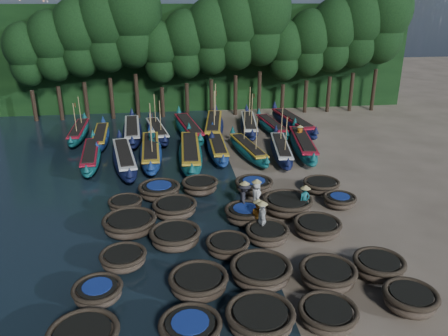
{
  "coord_description": "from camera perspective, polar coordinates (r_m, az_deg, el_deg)",
  "views": [
    {
      "loc": [
        -3.99,
        -20.64,
        10.36
      ],
      "look_at": [
        -0.97,
        2.59,
        1.3
      ],
      "focal_mm": 35.0,
      "sensor_mm": 36.0,
      "label": 1
    }
  ],
  "objects": [
    {
      "name": "ground",
      "position": [
        23.44,
        3.18,
        -5.13
      ],
      "size": [
        120.0,
        120.0,
        0.0
      ],
      "primitive_type": "plane",
      "color": "gray",
      "rests_on": "ground"
    },
    {
      "name": "foliage_wall",
      "position": [
        44.65,
        -2.31,
        14.22
      ],
      "size": [
        40.0,
        3.0,
        10.0
      ],
      "primitive_type": "cube",
      "color": "black",
      "rests_on": "ground"
    },
    {
      "name": "coracle_1",
      "position": [
        15.1,
        -4.41,
        -20.2
      ],
      "size": [
        2.53,
        2.53,
        0.7
      ],
      "rotation": [
        0.0,
        0.0,
        -0.36
      ],
      "color": "brown",
      "rests_on": "ground"
    },
    {
      "name": "coracle_2",
      "position": [
        15.41,
        4.75,
        -18.96
      ],
      "size": [
        2.67,
        2.67,
        0.78
      ],
      "rotation": [
        0.0,
        0.0,
        -0.24
      ],
      "color": "brown",
      "rests_on": "ground"
    },
    {
      "name": "coracle_3",
      "position": [
        15.97,
        13.41,
        -18.14
      ],
      "size": [
        2.45,
        2.45,
        0.7
      ],
      "rotation": [
        0.0,
        0.0,
        -0.35
      ],
      "color": "brown",
      "rests_on": "ground"
    },
    {
      "name": "coracle_4",
      "position": [
        17.42,
        23.12,
        -15.5
      ],
      "size": [
        2.33,
        2.33,
        0.79
      ],
      "rotation": [
        0.0,
        0.0,
        -0.39
      ],
      "color": "brown",
      "rests_on": "ground"
    },
    {
      "name": "coracle_5",
      "position": [
        17.2,
        -16.16,
        -15.29
      ],
      "size": [
        1.87,
        1.87,
        0.66
      ],
      "rotation": [
        0.0,
        0.0,
        -0.07
      ],
      "color": "brown",
      "rests_on": "ground"
    },
    {
      "name": "coracle_6",
      "position": [
        16.95,
        -3.34,
        -14.7
      ],
      "size": [
        2.55,
        2.55,
        0.77
      ],
      "rotation": [
        0.0,
        0.0,
        0.24
      ],
      "color": "brown",
      "rests_on": "ground"
    },
    {
      "name": "coracle_7",
      "position": [
        17.47,
        4.84,
        -13.36
      ],
      "size": [
        2.62,
        2.62,
        0.85
      ],
      "rotation": [
        0.0,
        0.0,
        0.17
      ],
      "color": "brown",
      "rests_on": "ground"
    },
    {
      "name": "coracle_8",
      "position": [
        17.74,
        13.4,
        -13.42
      ],
      "size": [
        2.71,
        2.71,
        0.82
      ],
      "rotation": [
        0.0,
        0.0,
        -0.41
      ],
      "color": "brown",
      "rests_on": "ground"
    },
    {
      "name": "coracle_9",
      "position": [
        18.81,
        19.56,
        -12.0
      ],
      "size": [
        2.08,
        2.08,
        0.81
      ],
      "rotation": [
        0.0,
        0.0,
        0.02
      ],
      "color": "brown",
      "rests_on": "ground"
    },
    {
      "name": "coracle_10",
      "position": [
        18.81,
        -13.0,
        -11.46
      ],
      "size": [
        2.33,
        2.33,
        0.69
      ],
      "rotation": [
        0.0,
        0.0,
        -0.37
      ],
      "color": "brown",
      "rests_on": "ground"
    },
    {
      "name": "coracle_11",
      "position": [
        19.84,
        -6.38,
        -8.91
      ],
      "size": [
        2.67,
        2.67,
        0.82
      ],
      "rotation": [
        0.0,
        0.0,
        -0.3
      ],
      "color": "brown",
      "rests_on": "ground"
    },
    {
      "name": "coracle_12",
      "position": [
        19.17,
        0.5,
        -10.13
      ],
      "size": [
        2.11,
        2.11,
        0.71
      ],
      "rotation": [
        0.0,
        0.0,
        0.21
      ],
      "color": "brown",
      "rests_on": "ground"
    },
    {
      "name": "coracle_13",
      "position": [
        20.1,
        5.68,
        -8.58
      ],
      "size": [
        2.2,
        2.2,
        0.75
      ],
      "rotation": [
        0.0,
        0.0,
        -0.22
      ],
      "color": "brown",
      "rests_on": "ground"
    },
    {
      "name": "coracle_14",
      "position": [
        21.03,
        12.1,
        -7.58
      ],
      "size": [
        2.63,
        2.63,
        0.74
      ],
      "rotation": [
        0.0,
        0.0,
        -0.31
      ],
      "color": "brown",
      "rests_on": "ground"
    },
    {
      "name": "coracle_15",
      "position": [
        21.21,
        -12.21,
        -7.17
      ],
      "size": [
        2.81,
        2.81,
        0.83
      ],
      "rotation": [
        0.0,
        0.0,
        -0.2
      ],
      "color": "brown",
      "rests_on": "ground"
    },
    {
      "name": "coracle_16",
      "position": [
        22.42,
        -6.44,
        -5.23
      ],
      "size": [
        2.79,
        2.79,
        0.8
      ],
      "rotation": [
        0.0,
        0.0,
        -0.42
      ],
      "color": "brown",
      "rests_on": "ground"
    },
    {
      "name": "coracle_17",
      "position": [
        21.71,
        2.8,
        -6.0
      ],
      "size": [
        2.53,
        2.53,
        0.8
      ],
      "rotation": [
        0.0,
        0.0,
        -0.41
      ],
      "color": "brown",
      "rests_on": "ground"
    },
    {
      "name": "coracle_18",
      "position": [
        22.83,
        8.31,
        -4.73
      ],
      "size": [
        3.16,
        3.16,
        0.85
      ],
      "rotation": [
        0.0,
        0.0,
        0.38
      ],
      "color": "brown",
      "rests_on": "ground"
    },
    {
      "name": "coracle_19",
      "position": [
        24.08,
        14.87,
        -4.13
      ],
      "size": [
        1.76,
        1.76,
        0.65
      ],
      "rotation": [
        0.0,
        0.0,
        0.0
      ],
      "color": "brown",
      "rests_on": "ground"
    },
    {
      "name": "coracle_20",
      "position": [
        23.51,
        -12.75,
        -4.58
      ],
      "size": [
        1.86,
        1.86,
        0.64
      ],
      "rotation": [
        0.0,
        0.0,
        -0.12
      ],
      "color": "brown",
      "rests_on": "ground"
    },
    {
      "name": "coracle_21",
      "position": [
        24.52,
        -8.44,
        -2.92
      ],
      "size": [
        2.52,
        2.52,
        0.8
      ],
      "rotation": [
        0.0,
        0.0,
        0.17
      ],
      "color": "brown",
      "rests_on": "ground"
    },
    {
      "name": "coracle_22",
      "position": [
        24.85,
        -3.16,
        -2.34
      ],
      "size": [
        2.09,
        2.09,
        0.82
      ],
      "rotation": [
        0.0,
        0.0,
        0.1
      ],
      "color": "brown",
      "rests_on": "ground"
    },
    {
      "name": "coracle_23",
      "position": [
        25.0,
        3.92,
        -2.28
      ],
      "size": [
        2.2,
        2.2,
        0.77
      ],
      "rotation": [
        0.0,
        0.0,
        0.02
      ],
      "color": "brown",
      "rests_on": "ground"
    },
    {
      "name": "coracle_24",
      "position": [
        25.66,
        12.57,
        -2.25
      ],
      "size": [
        2.41,
        2.41,
        0.7
      ],
      "rotation": [
        0.0,
        0.0,
        0.26
      ],
      "color": "brown",
      "rests_on": "ground"
    },
    {
      "name": "long_boat_1",
      "position": [
        30.74,
        -17.02,
        1.49
      ],
      "size": [
        2.0,
        7.59,
        1.34
      ],
      "rotation": [
        0.0,
        0.0,
        0.09
      ],
      "color": "#0F5653",
      "rests_on": "ground"
    },
    {
      "name": "long_boat_2",
      "position": [
        29.55,
        -12.88,
        1.23
      ],
      "size": [
        2.79,
        8.35,
        1.49
      ],
      "rotation": [
        0.0,
        0.0,
        0.16
      ],
      "color": "#0F1037",
      "rests_on": "ground"
    },
    {
      "name": "long_boat_3",
      "position": [
        30.46,
        -9.53,
        2.13
      ],
      "size": [
        1.78,
        8.71,
        3.7
      ],
      "rotation": [
        0.0,
        0.0,
        0.03
      ],
      "color": "navy",
      "rests_on": "ground"
    },
    {
      "name": "long_boat_4",
      "position": [
        29.82,
        -4.41,
        1.99
      ],
      "size": [
        1.91,
        9.16,
        1.61
      ],
      "rotation": [
        0.0,
        0.0,
        -0.03
      ],
      "color": "#0F5653",
      "rests_on": "ground"
    },
    {
      "name": "long_boat_5",
      "position": [
        31.2,
        -0.89,
        2.77
      ],
      "size": [
        1.48,
        7.93,
        1.4
      ],
      "rotation": [
        0.0,
        0.0,
        -0.01
      ],
      "color": "navy",
      "rests_on": "ground"
    },
    {
      "name": "long_boat_6",
      "position": [
        30.81,
        3.14,
        2.43
      ],
      "size": [
        2.46,
        7.27,
        3.13
      ],
      "rotation": [
        0.0,
        0.0,
        0.17
      ],
      "color": "#0F5653",
      "rests_on": "ground"
    },
    {
      "name": "long_boat_7",
      "position": [
        30.88,
        7.46,
        2.37
      ],
      "size": [
        2.36,
        7.65,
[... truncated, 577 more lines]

